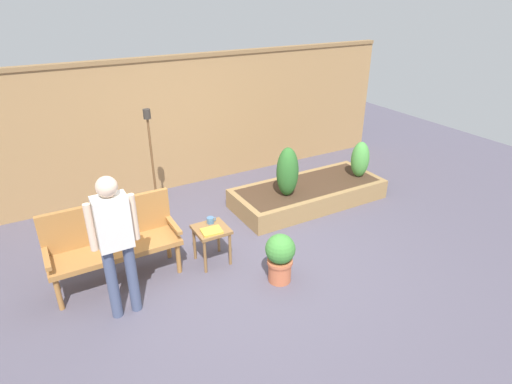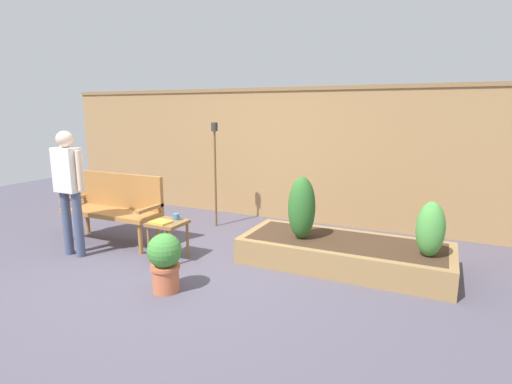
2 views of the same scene
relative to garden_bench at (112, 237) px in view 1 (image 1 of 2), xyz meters
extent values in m
plane|color=#514C5B|center=(1.45, -0.51, -0.54)|extent=(14.00, 14.00, 0.00)
cube|color=#A37A4C|center=(1.45, 2.09, 0.51)|extent=(8.40, 0.10, 2.10)
cube|color=olive|center=(1.45, 2.09, 1.59)|extent=(8.40, 0.14, 0.06)
cylinder|color=#A87038|center=(0.66, 0.08, -0.34)|extent=(0.06, 0.06, 0.40)
cylinder|color=#A87038|center=(0.66, -0.28, -0.34)|extent=(0.06, 0.06, 0.40)
cylinder|color=#A87038|center=(-0.66, 0.08, -0.34)|extent=(0.06, 0.06, 0.40)
cylinder|color=#A87038|center=(-0.66, -0.28, -0.34)|extent=(0.06, 0.06, 0.40)
cube|color=#A87038|center=(0.00, -0.10, -0.11)|extent=(1.44, 0.48, 0.06)
cube|color=#A87038|center=(0.00, 0.11, 0.16)|extent=(1.44, 0.06, 0.48)
cube|color=#A87038|center=(-0.69, -0.10, 0.02)|extent=(0.06, 0.48, 0.04)
cube|color=#A87038|center=(0.69, -0.10, 0.02)|extent=(0.06, 0.48, 0.04)
cylinder|color=olive|center=(1.26, -0.11, -0.32)|extent=(0.04, 0.04, 0.44)
cylinder|color=olive|center=(1.26, -0.44, -0.32)|extent=(0.04, 0.04, 0.44)
cylinder|color=olive|center=(0.93, -0.11, -0.32)|extent=(0.04, 0.04, 0.44)
cylinder|color=olive|center=(0.93, -0.44, -0.32)|extent=(0.04, 0.04, 0.44)
cube|color=olive|center=(1.10, -0.27, -0.08)|extent=(0.40, 0.40, 0.04)
cylinder|color=teal|center=(1.14, -0.16, -0.03)|extent=(0.09, 0.09, 0.08)
torus|color=teal|center=(1.19, -0.16, -0.03)|extent=(0.05, 0.01, 0.05)
cube|color=gold|center=(1.07, -0.36, -0.05)|extent=(0.25, 0.21, 0.02)
cylinder|color=#C66642|center=(1.62, -1.00, -0.42)|extent=(0.26, 0.26, 0.24)
cylinder|color=#C66642|center=(1.62, -1.00, -0.29)|extent=(0.30, 0.30, 0.04)
sphere|color=#428938|center=(1.62, -1.00, -0.11)|extent=(0.34, 0.34, 0.34)
cube|color=#997547|center=(3.08, 0.00, -0.39)|extent=(2.40, 0.09, 0.30)
cube|color=#997547|center=(3.08, 0.91, -0.39)|extent=(2.40, 0.09, 0.30)
cube|color=#997547|center=(1.93, 0.45, -0.39)|extent=(0.09, 0.82, 0.30)
cube|color=#997547|center=(4.24, 0.45, -0.39)|extent=(0.09, 0.82, 0.30)
cube|color=#422D1E|center=(3.08, 0.45, -0.39)|extent=(2.22, 0.82, 0.30)
cylinder|color=brown|center=(2.59, 0.33, -0.21)|extent=(0.04, 0.04, 0.06)
ellipsoid|color=#2D6628|center=(2.59, 0.33, 0.13)|extent=(0.32, 0.32, 0.75)
cylinder|color=brown|center=(3.99, 0.33, -0.21)|extent=(0.04, 0.04, 0.06)
ellipsoid|color=#4C9942|center=(3.99, 0.33, 0.05)|extent=(0.29, 0.29, 0.59)
cylinder|color=brown|center=(0.88, 1.22, 0.20)|extent=(0.03, 0.03, 1.49)
cylinder|color=#332D28|center=(0.88, 1.22, 1.01)|extent=(0.10, 0.10, 0.13)
cylinder|color=#475170|center=(0.04, -0.66, -0.13)|extent=(0.11, 0.11, 0.82)
cylinder|color=#475170|center=(-0.16, -0.66, -0.13)|extent=(0.11, 0.11, 0.82)
cube|color=silver|center=(-0.06, -0.66, 0.55)|extent=(0.32, 0.20, 0.54)
cylinder|color=beige|center=(0.14, -0.66, 0.55)|extent=(0.07, 0.07, 0.49)
cylinder|color=beige|center=(-0.26, -0.66, 0.55)|extent=(0.07, 0.07, 0.49)
sphere|color=beige|center=(-0.06, -0.66, 0.92)|extent=(0.20, 0.20, 0.20)
camera|label=1|loc=(-0.60, -4.35, 2.55)|focal=29.72mm
camera|label=2|loc=(4.06, -4.02, 1.25)|focal=28.03mm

